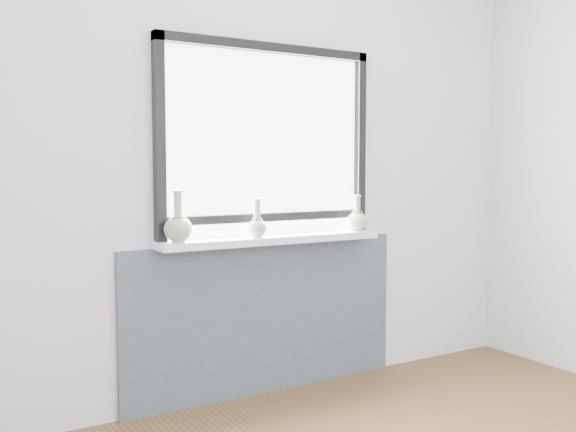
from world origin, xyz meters
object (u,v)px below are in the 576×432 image
vase_a (178,227)px  vase_b (257,225)px  windowsill (273,239)px  vase_c (357,219)px

vase_a → vase_b: size_ratio=1.25×
vase_b → vase_a: bearing=-179.3°
windowsill → vase_c: (0.56, -0.02, 0.09)m
windowsill → vase_b: bearing=-168.6°
windowsill → vase_a: 0.57m
vase_c → windowsill: bearing=178.3°
vase_a → vase_c: size_ratio=1.22×
windowsill → vase_c: size_ratio=6.20×
windowsill → vase_c: bearing=-1.7°
vase_b → vase_c: vase_c is taller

